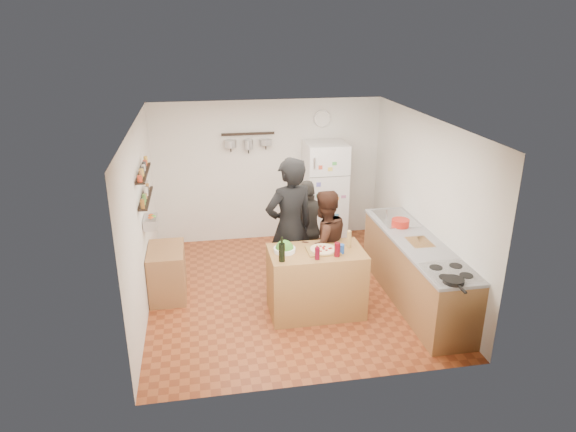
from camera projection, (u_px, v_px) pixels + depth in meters
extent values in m
plane|color=brown|center=(289.00, 291.00, 7.57)|extent=(4.20, 4.20, 0.00)
plane|color=white|center=(289.00, 122.00, 6.69)|extent=(4.20, 4.20, 0.00)
plane|color=silver|center=(268.00, 171.00, 9.06)|extent=(4.00, 0.00, 4.00)
plane|color=silver|center=(141.00, 221.00, 6.80)|extent=(0.00, 4.20, 4.20)
plane|color=silver|center=(424.00, 203.00, 7.46)|extent=(0.00, 4.20, 4.20)
cube|color=olive|center=(316.00, 282.00, 6.88)|extent=(1.25, 0.72, 0.91)
cube|color=olive|center=(323.00, 250.00, 6.71)|extent=(0.42, 0.34, 0.02)
cylinder|color=beige|center=(323.00, 249.00, 6.71)|extent=(0.34, 0.34, 0.02)
cylinder|color=white|center=(285.00, 250.00, 6.69)|extent=(0.28, 0.28, 0.06)
cylinder|color=black|center=(282.00, 252.00, 6.40)|extent=(0.08, 0.08, 0.24)
cylinder|color=#500616|center=(317.00, 253.00, 6.47)|extent=(0.06, 0.06, 0.16)
cylinder|color=#580711|center=(337.00, 250.00, 6.54)|extent=(0.08, 0.08, 0.19)
cylinder|color=#A37F44|center=(349.00, 240.00, 6.81)|extent=(0.06, 0.06, 0.20)
cylinder|color=#1B4498|center=(341.00, 249.00, 6.64)|extent=(0.07, 0.07, 0.12)
imported|color=black|center=(290.00, 228.00, 7.17)|extent=(0.86, 0.70, 2.04)
imported|color=black|center=(324.00, 244.00, 7.21)|extent=(0.93, 0.83, 1.59)
imported|color=#2C2A27|center=(308.00, 229.00, 7.80)|extent=(0.95, 0.51, 1.54)
cube|color=#9E7042|center=(415.00, 271.00, 7.18)|extent=(0.63, 2.63, 0.90)
cube|color=white|center=(451.00, 272.00, 6.15)|extent=(0.60, 0.62, 0.02)
cylinder|color=black|center=(454.00, 281.00, 5.88)|extent=(0.24, 0.24, 0.05)
cube|color=silver|center=(396.00, 219.00, 7.80)|extent=(0.50, 0.80, 0.03)
cube|color=olive|center=(420.00, 242.00, 6.98)|extent=(0.30, 0.40, 0.02)
cylinder|color=red|center=(400.00, 223.00, 7.49)|extent=(0.26, 0.26, 0.11)
cube|color=white|center=(325.00, 193.00, 9.02)|extent=(0.70, 0.68, 1.80)
cylinder|color=silver|center=(322.00, 119.00, 8.88)|extent=(0.30, 0.03, 0.30)
cube|color=black|center=(146.00, 198.00, 6.91)|extent=(0.12, 1.00, 0.02)
cube|color=black|center=(143.00, 173.00, 6.78)|extent=(0.12, 1.00, 0.02)
cube|color=silver|center=(151.00, 222.00, 7.04)|extent=(0.18, 0.35, 0.14)
cube|color=#97663F|center=(167.00, 272.00, 7.34)|extent=(0.50, 0.80, 0.73)
cube|color=black|center=(248.00, 134.00, 8.66)|extent=(0.90, 0.04, 0.04)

